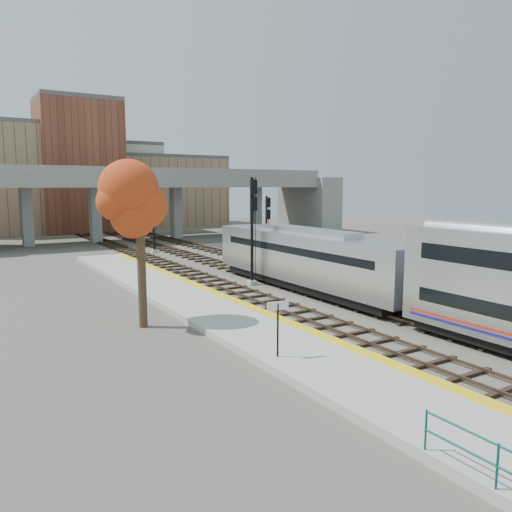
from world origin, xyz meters
TOP-DOWN VIEW (x-y plane):
  - ground at (0.00, 0.00)m, footprint 160.00×160.00m
  - platform at (-7.25, 0.00)m, footprint 4.50×60.00m
  - yellow_strip at (-5.35, 0.00)m, footprint 0.70×60.00m
  - tracks at (0.93, 12.50)m, footprint 10.70×95.00m
  - overpass at (4.92, 45.00)m, footprint 54.00×12.00m
  - buildings_far at (1.26, 66.57)m, footprint 43.00×21.00m
  - parking_lot at (14.00, 28.00)m, footprint 14.00×18.00m
  - locomotive at (1.00, 7.06)m, footprint 3.02×19.05m
  - signal_mast_near at (-1.10, 10.70)m, footprint 0.60×0.64m
  - signal_mast_mid at (3.00, 15.21)m, footprint 0.60×0.64m
  - signal_mast_far at (-1.10, 31.49)m, footprint 0.60×0.64m
  - station_sign at (-8.71, -4.02)m, footprint 0.89×0.24m
  - tree at (-11.55, 4.14)m, footprint 3.60×3.60m
  - car_a at (10.94, 22.35)m, footprint 2.55×4.03m
  - car_b at (13.66, 27.83)m, footprint 2.51×3.85m
  - car_c at (18.14, 31.83)m, footprint 1.83×3.91m

SIDE VIEW (x-z plane):
  - ground at x=0.00m, z-range 0.00..0.00m
  - parking_lot at x=14.00m, z-range 0.00..0.04m
  - tracks at x=0.93m, z-range -0.05..0.20m
  - platform at x=-7.25m, z-range 0.00..0.35m
  - yellow_strip at x=-5.35m, z-range 0.35..0.36m
  - car_c at x=18.14m, z-range 0.04..1.14m
  - car_b at x=13.66m, z-range 0.04..1.24m
  - car_a at x=10.94m, z-range 0.04..1.32m
  - station_sign at x=-8.71m, z-range 0.84..3.12m
  - locomotive at x=1.00m, z-range 0.23..4.33m
  - signal_mast_mid at x=3.00m, z-range -0.16..6.21m
  - signal_mast_far at x=-1.10m, z-range -0.04..6.93m
  - signal_mast_near at x=-1.10m, z-range 0.10..7.90m
  - overpass at x=4.92m, z-range 1.06..10.56m
  - tree at x=-11.55m, z-range 2.03..10.44m
  - buildings_far at x=1.26m, z-range -2.42..18.18m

